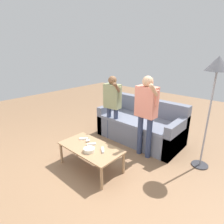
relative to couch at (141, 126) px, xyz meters
The scene contains 11 objects.
ground_plane 1.34m from the couch, 84.73° to the right, with size 12.00×12.00×0.00m, color brown.
couch is the anchor object (origin of this frame).
coffee_table 1.47m from the couch, 91.31° to the right, with size 1.09×0.57×0.40m.
snack_bowl 1.59m from the couch, 87.73° to the right, with size 0.18×0.18×0.06m, color beige.
game_remote_nunchuk 1.40m from the couch, 98.42° to the right, with size 0.06×0.09×0.05m.
floor_lamp 1.89m from the couch, ahead, with size 0.36×0.36×1.86m.
player_left 0.87m from the couch, 137.63° to the right, with size 0.44×0.32×1.43m.
player_right 0.93m from the couch, 51.68° to the right, with size 0.45×0.34×1.53m.
game_remote_wand_near 1.44m from the couch, 81.67° to the right, with size 0.14×0.13×0.03m.
game_remote_wand_far 1.42m from the couch, 103.32° to the right, with size 0.13×0.13×0.03m.
game_remote_wand_spare 1.42m from the couch, 92.83° to the right, with size 0.12×0.14×0.03m.
Camera 1 is at (1.92, -1.95, 1.95)m, focal length 29.39 mm.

